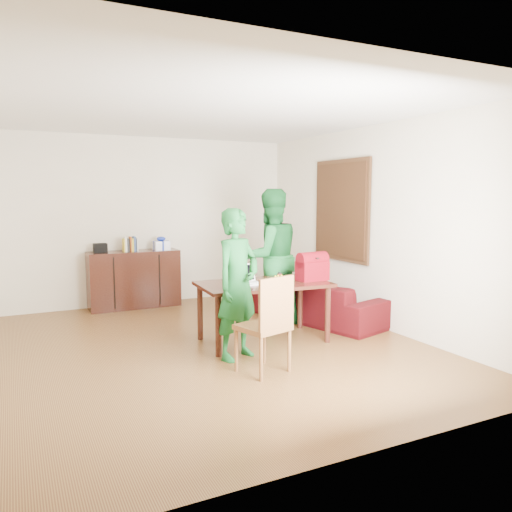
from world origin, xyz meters
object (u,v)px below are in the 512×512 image
laptop (248,281)px  bottle (279,279)px  table (263,290)px  person_far (270,257)px  red_bag (312,269)px  sofa (318,300)px  chair (264,344)px  person_near (238,284)px

laptop → bottle: 0.39m
table → person_far: person_far is taller
person_far → bottle: size_ratio=10.89×
table → red_bag: bearing=-7.9°
sofa → person_far: bearing=61.1°
person_far → bottle: (-0.42, -1.02, -0.12)m
chair → person_far: bearing=44.2°
table → red_bag: size_ratio=4.26×
table → sofa: (1.15, 0.54, -0.34)m
chair → person_far: 2.02m
person_far → red_bag: size_ratio=4.96×
chair → sofa: bearing=26.4°
table → person_far: bearing=60.0°
bottle → sofa: bottle is taller
bottle → red_bag: size_ratio=0.46×
laptop → sofa: laptop is taller
person_far → sofa: size_ratio=0.93×
sofa → laptop: bearing=96.8°
table → laptop: (-0.23, -0.04, 0.13)m
person_near → red_bag: size_ratio=4.37×
bottle → sofa: size_ratio=0.09×
laptop → sofa: (1.38, 0.58, -0.48)m
laptop → bottle: size_ratio=1.95×
person_far → laptop: 1.02m
table → chair: size_ratio=1.61×
laptop → bottle: bearing=-48.3°
chair → bottle: 0.98m
person_far → laptop: size_ratio=5.60×
red_bag → laptop: bearing=171.8°
person_near → laptop: bearing=27.5°
chair → red_bag: 1.50m
table → sofa: 1.32m
chair → person_near: (-0.05, 0.52, 0.53)m
laptop → sofa: 1.57m
person_near → laptop: 0.51m
table → laptop: 0.27m
person_far → sofa: bearing=166.9°
person_far → laptop: person_far is taller
person_far → bottle: person_far is taller
bottle → chair: bearing=-129.4°
red_bag → sofa: size_ratio=0.19×
person_near → laptop: size_ratio=4.93×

